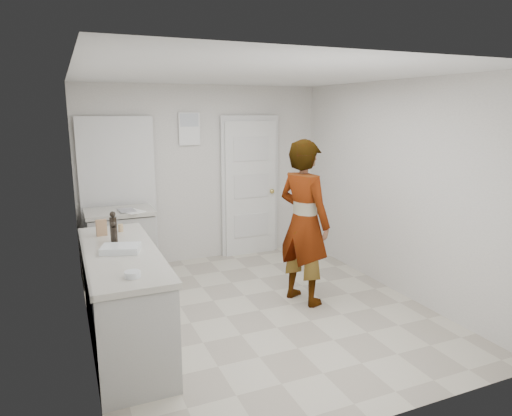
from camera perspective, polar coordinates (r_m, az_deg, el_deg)
name	(u,v)px	position (r m, az deg, el deg)	size (l,w,h in m)	color
ground	(259,310)	(5.14, 0.43, -12.66)	(4.00, 4.00, 0.00)	#A19787
room_shell	(193,191)	(6.55, -7.83, 2.10)	(4.00, 4.00, 4.00)	beige
main_counter	(124,302)	(4.45, -16.20, -11.27)	(0.64, 1.96, 0.93)	#B9B8B4
side_counter	(122,248)	(6.11, -16.44, -4.80)	(0.84, 0.61, 0.93)	#B9B8B4
person	(304,223)	(5.12, 6.01, -1.82)	(0.68, 0.45, 1.86)	silver
cake_mix_box	(101,228)	(4.81, -18.76, -2.35)	(0.10, 0.05, 0.16)	#906548
spice_jar	(121,228)	(4.92, -16.56, -2.40)	(0.05, 0.05, 0.08)	tan
oil_cruet_a	(114,235)	(4.41, -17.31, -3.19)	(0.06, 0.06, 0.23)	black
oil_cruet_b	(113,227)	(4.53, -17.39, -2.33)	(0.07, 0.07, 0.30)	black
baking_dish	(121,249)	(4.23, -16.56, -4.93)	(0.38, 0.32, 0.06)	silver
egg_bowl	(133,274)	(3.59, -15.18, -8.00)	(0.12, 0.12, 0.05)	silver
papers	(132,211)	(5.84, -15.22, -0.40)	(0.22, 0.28, 0.01)	white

